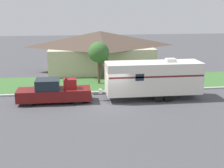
# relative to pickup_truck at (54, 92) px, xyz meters

# --- Properties ---
(ground_plane) EXTENTS (120.00, 120.00, 0.00)m
(ground_plane) POSITION_rel_pickup_truck_xyz_m (4.71, -1.38, -0.89)
(ground_plane) COLOR #47474C
(curb_strip) EXTENTS (80.00, 0.30, 0.14)m
(curb_strip) POSITION_rel_pickup_truck_xyz_m (4.71, 2.37, -0.82)
(curb_strip) COLOR #ADADA8
(curb_strip) RESTS_ON ground_plane
(lawn_strip) EXTENTS (80.00, 7.00, 0.03)m
(lawn_strip) POSITION_rel_pickup_truck_xyz_m (4.71, 6.02, -0.87)
(lawn_strip) COLOR #3D6B33
(lawn_strip) RESTS_ON ground_plane
(house_across_street) EXTENTS (13.12, 8.61, 4.76)m
(house_across_street) POSITION_rel_pickup_truck_xyz_m (5.04, 12.65, 1.58)
(house_across_street) COLOR beige
(house_across_street) RESTS_ON ground_plane
(pickup_truck) EXTENTS (6.07, 1.94, 2.07)m
(pickup_truck) POSITION_rel_pickup_truck_xyz_m (0.00, 0.00, 0.00)
(pickup_truck) COLOR black
(pickup_truck) RESTS_ON ground_plane
(travel_trailer) EXTENTS (9.12, 2.42, 3.44)m
(travel_trailer) POSITION_rel_pickup_truck_xyz_m (8.36, -0.00, 0.95)
(travel_trailer) COLOR black
(travel_trailer) RESTS_ON ground_plane
(mailbox) EXTENTS (0.48, 0.20, 1.35)m
(mailbox) POSITION_rel_pickup_truck_xyz_m (7.82, 3.50, 0.15)
(mailbox) COLOR brown
(mailbox) RESTS_ON ground_plane
(tree_in_yard) EXTENTS (2.08, 2.08, 4.27)m
(tree_in_yard) POSITION_rel_pickup_truck_xyz_m (4.25, 5.82, 2.31)
(tree_in_yard) COLOR brown
(tree_in_yard) RESTS_ON ground_plane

